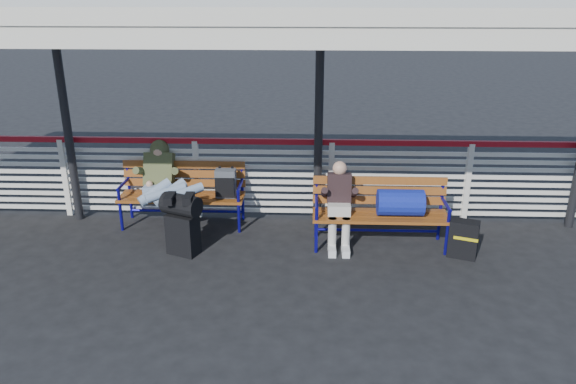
{
  "coord_description": "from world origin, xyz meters",
  "views": [
    {
      "loc": [
        1.68,
        -5.96,
        3.36
      ],
      "look_at": [
        1.4,
        1.0,
        0.76
      ],
      "focal_mm": 35.0,
      "sensor_mm": 36.0,
      "label": 1
    }
  ],
  "objects_px": {
    "luggage_stack": "(182,222)",
    "companion_person": "(339,204)",
    "bench_right": "(391,204)",
    "traveler_man": "(166,186)",
    "bench_left": "(193,187)",
    "suitcase_side": "(463,239)"
  },
  "relations": [
    {
      "from": "bench_left",
      "to": "traveler_man",
      "type": "height_order",
      "value": "traveler_man"
    },
    {
      "from": "luggage_stack",
      "to": "suitcase_side",
      "type": "xyz_separation_m",
      "value": [
        3.65,
        0.05,
        -0.2
      ]
    },
    {
      "from": "luggage_stack",
      "to": "traveler_man",
      "type": "height_order",
      "value": "traveler_man"
    },
    {
      "from": "bench_left",
      "to": "traveler_man",
      "type": "bearing_deg",
      "value": -131.3
    },
    {
      "from": "luggage_stack",
      "to": "bench_right",
      "type": "relative_size",
      "value": 0.46
    },
    {
      "from": "luggage_stack",
      "to": "bench_right",
      "type": "bearing_deg",
      "value": 30.27
    },
    {
      "from": "luggage_stack",
      "to": "bench_left",
      "type": "distance_m",
      "value": 0.99
    },
    {
      "from": "luggage_stack",
      "to": "companion_person",
      "type": "relative_size",
      "value": 0.72
    },
    {
      "from": "luggage_stack",
      "to": "suitcase_side",
      "type": "height_order",
      "value": "luggage_stack"
    },
    {
      "from": "luggage_stack",
      "to": "companion_person",
      "type": "xyz_separation_m",
      "value": [
        2.05,
        0.34,
        0.15
      ]
    },
    {
      "from": "bench_left",
      "to": "companion_person",
      "type": "xyz_separation_m",
      "value": [
        2.09,
        -0.63,
        0.02
      ]
    },
    {
      "from": "luggage_stack",
      "to": "bench_left",
      "type": "xyz_separation_m",
      "value": [
        -0.05,
        0.98,
        0.13
      ]
    },
    {
      "from": "traveler_man",
      "to": "bench_left",
      "type": "bearing_deg",
      "value": 48.7
    },
    {
      "from": "bench_right",
      "to": "companion_person",
      "type": "xyz_separation_m",
      "value": [
        -0.68,
        -0.0,
        -0.0
      ]
    },
    {
      "from": "bench_right",
      "to": "companion_person",
      "type": "distance_m",
      "value": 0.68
    },
    {
      "from": "bench_left",
      "to": "bench_right",
      "type": "xyz_separation_m",
      "value": [
        2.77,
        -0.63,
        0.02
      ]
    },
    {
      "from": "bench_right",
      "to": "bench_left",
      "type": "bearing_deg",
      "value": 167.21
    },
    {
      "from": "bench_right",
      "to": "suitcase_side",
      "type": "xyz_separation_m",
      "value": [
        0.92,
        -0.3,
        -0.35
      ]
    },
    {
      "from": "companion_person",
      "to": "bench_right",
      "type": "bearing_deg",
      "value": 0.39
    },
    {
      "from": "bench_right",
      "to": "suitcase_side",
      "type": "relative_size",
      "value": 3.58
    },
    {
      "from": "luggage_stack",
      "to": "companion_person",
      "type": "height_order",
      "value": "companion_person"
    },
    {
      "from": "luggage_stack",
      "to": "bench_left",
      "type": "bearing_deg",
      "value": 115.63
    }
  ]
}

